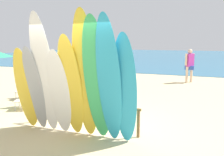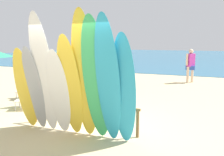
# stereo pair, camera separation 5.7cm
# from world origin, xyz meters

# --- Properties ---
(ground) EXTENTS (60.00, 60.00, 0.00)m
(ground) POSITION_xyz_m (0.00, 14.00, 0.00)
(ground) COLOR #D3BC8C
(ocean_water) EXTENTS (60.00, 40.00, 0.02)m
(ocean_water) POSITION_xyz_m (0.00, 30.56, 0.01)
(ocean_water) COLOR teal
(ocean_water) RESTS_ON ground
(surfboard_rack) EXTENTS (2.95, 0.07, 0.67)m
(surfboard_rack) POSITION_xyz_m (0.00, 0.00, 0.53)
(surfboard_rack) COLOR brown
(surfboard_rack) RESTS_ON ground
(surfboard_yellow_0) EXTENTS (0.55, 0.54, 2.01)m
(surfboard_yellow_0) POSITION_xyz_m (-1.28, -0.49, 1.01)
(surfboard_yellow_0) COLOR yellow
(surfboard_yellow_0) RESTS_ON ground
(surfboard_grey_1) EXTENTS (0.54, 0.59, 2.06)m
(surfboard_grey_1) POSITION_xyz_m (-0.98, -0.51, 1.03)
(surfboard_grey_1) COLOR #999EA3
(surfboard_grey_1) RESTS_ON ground
(surfboard_white_2) EXTENTS (0.57, 0.65, 2.80)m
(surfboard_white_2) POSITION_xyz_m (-0.65, -0.57, 1.40)
(surfboard_white_2) COLOR white
(surfboard_white_2) RESTS_ON ground
(surfboard_white_3) EXTENTS (0.55, 0.53, 1.99)m
(surfboard_white_3) POSITION_xyz_m (-0.31, -0.51, 1.00)
(surfboard_white_3) COLOR white
(surfboard_white_3) RESTS_ON ground
(surfboard_yellow_4) EXTENTS (0.55, 0.57, 2.31)m
(surfboard_yellow_4) POSITION_xyz_m (-0.00, -0.51, 1.16)
(surfboard_yellow_4) COLOR yellow
(surfboard_yellow_4) RESTS_ON ground
(surfboard_yellow_5) EXTENTS (0.60, 0.64, 2.83)m
(surfboard_yellow_5) POSITION_xyz_m (0.37, -0.51, 1.41)
(surfboard_yellow_5) COLOR yellow
(surfboard_yellow_5) RESTS_ON ground
(surfboard_green_6) EXTENTS (0.61, 0.81, 2.68)m
(surfboard_green_6) POSITION_xyz_m (0.68, -0.59, 1.34)
(surfboard_green_6) COLOR #38B266
(surfboard_green_6) RESTS_ON ground
(surfboard_teal_7) EXTENTS (0.53, 0.78, 2.70)m
(surfboard_teal_7) POSITION_xyz_m (0.97, -0.63, 1.35)
(surfboard_teal_7) COLOR #289EC6
(surfboard_teal_7) RESTS_ON ground
(surfboard_teal_8) EXTENTS (0.53, 0.53, 2.34)m
(surfboard_teal_8) POSITION_xyz_m (1.27, -0.51, 1.17)
(surfboard_teal_8) COLOR #289EC6
(surfboard_teal_8) RESTS_ON ground
(beachgoer_by_water) EXTENTS (0.62, 0.38, 1.75)m
(beachgoer_by_water) POSITION_xyz_m (-1.19, 5.66, 1.01)
(beachgoer_by_water) COLOR #9E704C
(beachgoer_by_water) RESTS_ON ground
(beachgoer_photographing) EXTENTS (0.45, 0.56, 1.74)m
(beachgoer_photographing) POSITION_xyz_m (1.84, 8.14, 1.00)
(beachgoer_photographing) COLOR beige
(beachgoer_photographing) RESTS_ON ground
(beach_chair_red) EXTENTS (0.62, 0.76, 0.82)m
(beach_chair_red) POSITION_xyz_m (-3.46, 2.09, 0.43)
(beach_chair_red) COLOR #B7B7BC
(beach_chair_red) RESTS_ON ground
(beach_chair_blue) EXTENTS (0.73, 0.81, 0.83)m
(beach_chair_blue) POSITION_xyz_m (-2.65, 1.02, 0.43)
(beach_chair_blue) COLOR #B7B7BC
(beach_chair_blue) RESTS_ON ground
(beach_chair_striped) EXTENTS (0.71, 0.80, 0.83)m
(beach_chair_striped) POSITION_xyz_m (-2.69, 3.09, 0.43)
(beach_chair_striped) COLOR #B7B7BC
(beach_chair_striped) RESTS_ON ground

